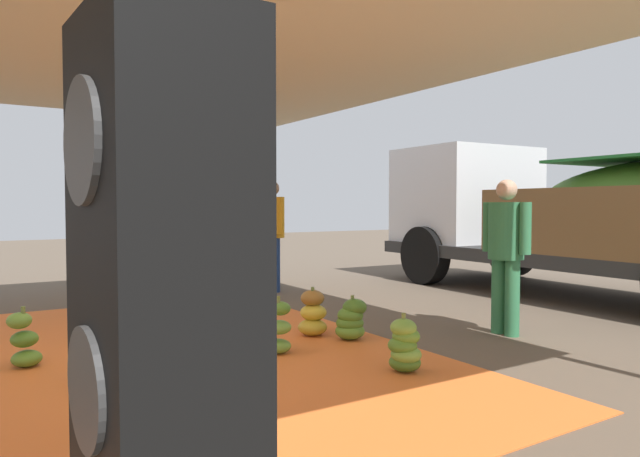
# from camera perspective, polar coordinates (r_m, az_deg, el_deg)

# --- Properties ---
(ground_plane) EXTENTS (40.00, 40.00, 0.00)m
(ground_plane) POSITION_cam_1_polar(r_m,az_deg,el_deg) (6.81, 7.96, -9.28)
(ground_plane) COLOR brown
(tarp_orange) EXTENTS (6.05, 4.70, 0.01)m
(tarp_orange) POSITION_cam_1_polar(r_m,az_deg,el_deg) (5.43, -17.61, -12.32)
(tarp_orange) COLOR orange
(tarp_orange) RESTS_ON ground
(tent_canopy) EXTENTS (8.00, 7.00, 2.83)m
(tent_canopy) POSITION_cam_1_polar(r_m,az_deg,el_deg) (5.43, -18.94, 16.96)
(tent_canopy) COLOR #9EA0A5
(tent_canopy) RESTS_ON ground
(banana_bunch_0) EXTENTS (0.34, 0.34, 0.51)m
(banana_bunch_0) POSITION_cam_1_polar(r_m,az_deg,el_deg) (5.51, -27.39, -9.96)
(banana_bunch_0) COLOR #60932D
(banana_bunch_0) RESTS_ON tarp_orange
(banana_bunch_1) EXTENTS (0.28, 0.28, 0.56)m
(banana_bunch_1) POSITION_cam_1_polar(r_m,az_deg,el_deg) (5.48, -10.78, -9.48)
(banana_bunch_1) COLOR #477523
(banana_bunch_1) RESTS_ON tarp_orange
(banana_bunch_2) EXTENTS (0.31, 0.31, 0.53)m
(banana_bunch_2) POSITION_cam_1_polar(r_m,az_deg,el_deg) (6.24, -21.25, -8.29)
(banana_bunch_2) COLOR #518428
(banana_bunch_2) RESTS_ON tarp_orange
(banana_bunch_3) EXTENTS (0.35, 0.36, 0.49)m
(banana_bunch_3) POSITION_cam_1_polar(r_m,az_deg,el_deg) (8.00, -21.07, -6.10)
(banana_bunch_3) COLOR #477523
(banana_bunch_3) RESTS_ON tarp_orange
(banana_bunch_4) EXTENTS (0.32, 0.33, 0.45)m
(banana_bunch_4) POSITION_cam_1_polar(r_m,az_deg,el_deg) (5.88, 3.10, -9.11)
(banana_bunch_4) COLOR #60932D
(banana_bunch_4) RESTS_ON tarp_orange
(banana_bunch_6) EXTENTS (0.31, 0.32, 0.42)m
(banana_bunch_6) POSITION_cam_1_polar(r_m,az_deg,el_deg) (8.01, -7.48, -6.23)
(banana_bunch_6) COLOR #518428
(banana_bunch_6) RESTS_ON tarp_orange
(banana_bunch_8) EXTENTS (0.37, 0.37, 0.48)m
(banana_bunch_8) POSITION_cam_1_polar(r_m,az_deg,el_deg) (4.81, 8.42, -11.57)
(banana_bunch_8) COLOR #477523
(banana_bunch_8) RESTS_ON tarp_orange
(banana_bunch_10) EXTENTS (0.39, 0.38, 0.52)m
(banana_bunch_10) POSITION_cam_1_polar(r_m,az_deg,el_deg) (4.87, -21.02, -11.27)
(banana_bunch_10) COLOR #6B9E38
(banana_bunch_10) RESTS_ON tarp_orange
(banana_bunch_11) EXTENTS (0.39, 0.37, 0.50)m
(banana_bunch_11) POSITION_cam_1_polar(r_m,az_deg,el_deg) (6.07, -0.72, -8.53)
(banana_bunch_11) COLOR gold
(banana_bunch_11) RESTS_ON tarp_orange
(banana_bunch_12) EXTENTS (0.34, 0.34, 0.53)m
(banana_bunch_12) POSITION_cam_1_polar(r_m,az_deg,el_deg) (5.36, -4.10, -9.99)
(banana_bunch_12) COLOR #6B9E38
(banana_bunch_12) RESTS_ON tarp_orange
(banana_bunch_13) EXTENTS (0.35, 0.35, 0.44)m
(banana_bunch_13) POSITION_cam_1_polar(r_m,az_deg,el_deg) (5.56, -16.85, -9.94)
(banana_bunch_13) COLOR #60932D
(banana_bunch_13) RESTS_ON tarp_orange
(cargo_truck_main) EXTENTS (6.54, 2.64, 2.40)m
(cargo_truck_main) POSITION_cam_1_polar(r_m,az_deg,el_deg) (9.49, 23.43, 1.41)
(cargo_truck_main) COLOR #2D2D2D
(cargo_truck_main) RESTS_ON ground
(worker_0) EXTENTS (0.64, 0.39, 1.75)m
(worker_0) POSITION_cam_1_polar(r_m,az_deg,el_deg) (9.09, -4.79, 0.14)
(worker_0) COLOR navy
(worker_0) RESTS_ON ground
(worker_1) EXTENTS (0.60, 0.37, 1.64)m
(worker_1) POSITION_cam_1_polar(r_m,az_deg,el_deg) (6.34, 18.03, -1.51)
(worker_1) COLOR #337A4C
(worker_1) RESTS_ON ground
(speaker_stack) EXTENTS (0.58, 0.48, 1.92)m
(speaker_stack) POSITION_cam_1_polar(r_m,az_deg,el_deg) (1.79, -15.18, -11.01)
(speaker_stack) COLOR black
(speaker_stack) RESTS_ON ground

